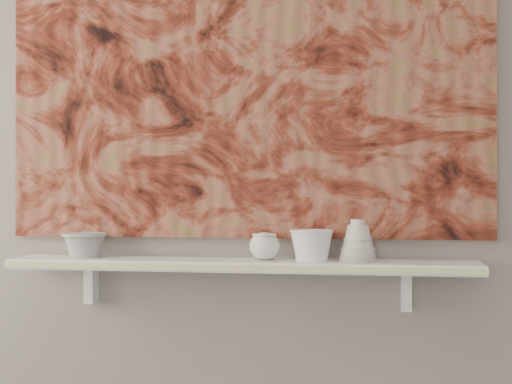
% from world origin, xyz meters
% --- Properties ---
extents(wall_back, '(3.60, 0.00, 3.60)m').
position_xyz_m(wall_back, '(0.00, 1.60, 1.35)').
color(wall_back, gray).
rests_on(wall_back, floor).
extents(shelf, '(1.40, 0.18, 0.03)m').
position_xyz_m(shelf, '(0.00, 1.51, 0.92)').
color(shelf, white).
rests_on(shelf, wall_back).
extents(shelf_stripe, '(1.40, 0.01, 0.02)m').
position_xyz_m(shelf_stripe, '(0.00, 1.41, 0.92)').
color(shelf_stripe, beige).
rests_on(shelf_stripe, shelf).
extents(bracket_left, '(0.03, 0.06, 0.12)m').
position_xyz_m(bracket_left, '(-0.49, 1.57, 0.84)').
color(bracket_left, white).
rests_on(bracket_left, wall_back).
extents(bracket_right, '(0.03, 0.06, 0.12)m').
position_xyz_m(bracket_right, '(0.49, 1.57, 0.84)').
color(bracket_right, white).
rests_on(bracket_right, wall_back).
extents(painting, '(1.50, 0.02, 1.10)m').
position_xyz_m(painting, '(0.00, 1.59, 1.54)').
color(painting, maroon).
rests_on(painting, wall_back).
extents(house_motif, '(0.09, 0.00, 0.08)m').
position_xyz_m(house_motif, '(0.45, 1.57, 1.23)').
color(house_motif, black).
rests_on(house_motif, painting).
extents(bowl_grey, '(0.15, 0.15, 0.08)m').
position_xyz_m(bowl_grey, '(-0.49, 1.51, 0.97)').
color(bowl_grey, '#9C9C9A').
rests_on(bowl_grey, shelf).
extents(cup_cream, '(0.11, 0.11, 0.08)m').
position_xyz_m(cup_cream, '(0.07, 1.51, 0.97)').
color(cup_cream, beige).
rests_on(cup_cream, shelf).
extents(bell_vessel, '(0.14, 0.14, 0.12)m').
position_xyz_m(bell_vessel, '(0.35, 1.51, 0.99)').
color(bell_vessel, silver).
rests_on(bell_vessel, shelf).
extents(bowl_white, '(0.17, 0.17, 0.09)m').
position_xyz_m(bowl_white, '(0.21, 1.51, 0.98)').
color(bowl_white, white).
rests_on(bowl_white, shelf).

